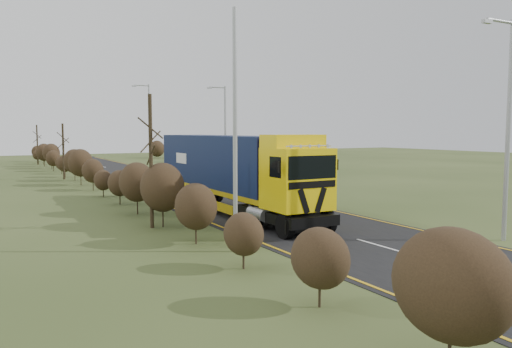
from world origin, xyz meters
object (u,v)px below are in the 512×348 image
Objects in this scene: lorry at (232,168)px; speed_sign at (266,171)px; car_blue_sedan at (257,173)px; car_red_hatchback at (255,174)px; streetlight_near at (507,121)px.

speed_sign is (7.02, 8.40, -1.02)m from lorry.
lorry reaches higher than car_blue_sedan.
speed_sign reaches higher than car_red_hatchback.
car_red_hatchback is 25.31m from streetlight_near.
lorry is at bearing -129.88° from speed_sign.
lorry is 7.48× the size of speed_sign.
streetlight_near is (-2.49, -24.86, 4.06)m from car_red_hatchback.
lorry is 3.52× the size of car_red_hatchback.
lorry is at bearing 71.81° from car_red_hatchback.
streetlight_near reaches higher than car_blue_sedan.
streetlight_near is at bearing 116.84° from car_blue_sedan.
speed_sign reaches higher than car_blue_sedan.
car_red_hatchback reaches higher than car_blue_sedan.
car_blue_sedan is (9.70, 14.50, -1.78)m from lorry.
car_red_hatchback is 1.12× the size of car_blue_sedan.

